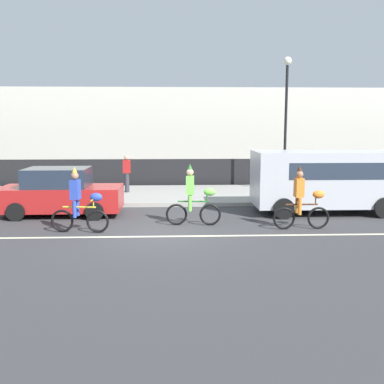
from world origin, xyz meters
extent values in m
plane|color=#38383A|center=(0.00, 0.00, 0.00)|extent=(80.00, 80.00, 0.00)
cube|color=beige|center=(0.00, -0.50, 0.00)|extent=(36.00, 0.14, 0.01)
cube|color=#9E9B93|center=(0.00, 6.50, 0.07)|extent=(60.00, 5.00, 0.15)
cube|color=black|center=(0.00, 9.40, 0.70)|extent=(40.00, 0.08, 1.40)
cube|color=beige|center=(0.63, 18.00, 2.62)|extent=(28.00, 8.00, 5.25)
torus|color=black|center=(-1.79, 0.02, 0.33)|extent=(0.67, 0.14, 0.67)
torus|color=black|center=(-2.84, 0.14, 0.33)|extent=(0.67, 0.14, 0.67)
cylinder|color=gold|center=(-2.31, 0.08, 0.75)|extent=(0.97, 0.16, 0.05)
cylinder|color=gold|center=(-2.46, 0.10, 0.84)|extent=(0.04, 0.04, 0.18)
cylinder|color=gold|center=(-1.90, 0.03, 0.86)|extent=(0.04, 0.04, 0.23)
cylinder|color=gold|center=(-1.90, 0.03, 0.98)|extent=(0.09, 0.50, 0.03)
ellipsoid|color=#2D47B2|center=(-1.81, 0.02, 1.05)|extent=(0.38, 0.24, 0.24)
cube|color=#2D47B2|center=(-2.41, 0.09, 1.26)|extent=(0.27, 0.34, 0.56)
sphere|color=#9E7051|center=(-2.41, 0.09, 1.66)|extent=(0.22, 0.22, 0.22)
cone|color=gold|center=(-2.41, 0.09, 1.84)|extent=(0.14, 0.14, 0.16)
cylinder|color=#2D47B2|center=(-2.43, -0.05, 0.71)|extent=(0.11, 0.11, 0.48)
cylinder|color=#2D47B2|center=(-2.40, 0.23, 0.71)|extent=(0.11, 0.11, 0.48)
torus|color=black|center=(1.55, 0.86, 0.33)|extent=(0.67, 0.12, 0.67)
torus|color=black|center=(0.50, 0.94, 0.33)|extent=(0.67, 0.12, 0.67)
cylinder|color=#266626|center=(1.02, 0.90, 0.75)|extent=(0.97, 0.12, 0.05)
cylinder|color=#266626|center=(0.87, 0.91, 0.84)|extent=(0.04, 0.04, 0.18)
cylinder|color=#266626|center=(1.44, 0.87, 0.86)|extent=(0.04, 0.04, 0.23)
cylinder|color=#266626|center=(1.44, 0.87, 0.98)|extent=(0.07, 0.50, 0.03)
ellipsoid|color=#72CC4C|center=(1.53, 0.86, 1.05)|extent=(0.37, 0.23, 0.24)
cube|color=#72CC4C|center=(0.92, 0.91, 1.26)|extent=(0.26, 0.34, 0.56)
sphere|color=tan|center=(0.92, 0.91, 1.66)|extent=(0.22, 0.22, 0.22)
cone|color=#266626|center=(0.92, 0.91, 1.84)|extent=(0.14, 0.14, 0.16)
cylinder|color=#72CC4C|center=(0.91, 0.77, 0.71)|extent=(0.11, 0.11, 0.48)
cylinder|color=#72CC4C|center=(0.93, 1.05, 0.71)|extent=(0.11, 0.11, 0.48)
torus|color=black|center=(4.76, 0.25, 0.33)|extent=(0.67, 0.09, 0.67)
torus|color=black|center=(3.71, 0.22, 0.33)|extent=(0.67, 0.09, 0.67)
cylinder|color=#4C2614|center=(4.23, 0.23, 0.75)|extent=(0.97, 0.07, 0.05)
cylinder|color=#4C2614|center=(4.08, 0.23, 0.84)|extent=(0.04, 0.04, 0.18)
cylinder|color=#4C2614|center=(4.65, 0.24, 0.86)|extent=(0.04, 0.04, 0.23)
cylinder|color=#4C2614|center=(4.65, 0.24, 0.98)|extent=(0.04, 0.50, 0.03)
ellipsoid|color=orange|center=(4.74, 0.25, 1.05)|extent=(0.36, 0.21, 0.24)
cube|color=orange|center=(4.13, 0.23, 1.26)|extent=(0.25, 0.33, 0.56)
sphere|color=#9E7051|center=(4.13, 0.23, 1.66)|extent=(0.22, 0.22, 0.22)
cone|color=#4C2614|center=(4.13, 0.23, 1.84)|extent=(0.14, 0.14, 0.16)
cylinder|color=orange|center=(4.14, 0.09, 0.71)|extent=(0.11, 0.11, 0.48)
cylinder|color=orange|center=(4.13, 0.37, 0.71)|extent=(0.11, 0.11, 0.48)
cube|color=silver|center=(5.76, 2.70, 1.23)|extent=(5.00, 2.00, 1.90)
cube|color=#283342|center=(6.16, 2.70, 1.58)|extent=(3.90, 2.02, 0.56)
cylinder|color=black|center=(7.46, 1.70, 0.35)|extent=(0.70, 0.22, 0.70)
cylinder|color=black|center=(7.46, 3.70, 0.35)|extent=(0.70, 0.22, 0.70)
cylinder|color=black|center=(4.06, 1.70, 0.35)|extent=(0.70, 0.22, 0.70)
cylinder|color=black|center=(4.06, 3.70, 0.35)|extent=(0.70, 0.22, 0.70)
cube|color=#AD1E1E|center=(-3.45, 2.61, 0.60)|extent=(4.10, 1.72, 0.80)
cube|color=#232D3D|center=(-3.55, 2.61, 1.32)|extent=(2.10, 1.58, 0.64)
cylinder|color=black|center=(-2.18, 1.75, 0.30)|extent=(0.60, 0.20, 0.60)
cylinder|color=black|center=(-2.18, 3.47, 0.30)|extent=(0.60, 0.20, 0.60)
cylinder|color=black|center=(-4.72, 1.75, 0.30)|extent=(0.60, 0.20, 0.60)
cylinder|color=black|center=(-4.72, 3.47, 0.30)|extent=(0.60, 0.20, 0.60)
cylinder|color=black|center=(5.40, 7.13, 2.90)|extent=(0.12, 0.12, 5.50)
sphere|color=#EAEACC|center=(5.40, 7.13, 5.83)|extent=(0.36, 0.36, 0.36)
cylinder|color=#33333D|center=(-1.63, 6.83, 0.57)|extent=(0.20, 0.20, 0.85)
cube|color=#AD1E1E|center=(-1.63, 6.83, 1.28)|extent=(0.32, 0.20, 0.56)
sphere|color=tan|center=(-1.63, 6.83, 1.67)|extent=(0.20, 0.20, 0.20)
camera|label=1|loc=(0.41, -12.79, 3.14)|focal=42.00mm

